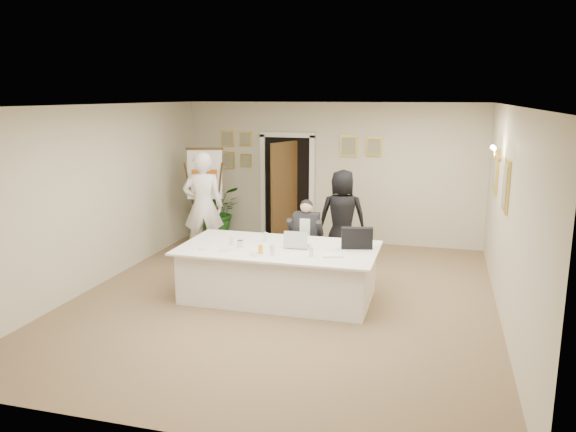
{
  "coord_description": "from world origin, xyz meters",
  "views": [
    {
      "loc": [
        2.12,
        -7.53,
        2.94
      ],
      "look_at": [
        -0.11,
        0.6,
        1.11
      ],
      "focal_mm": 35.0,
      "sensor_mm": 36.0,
      "label": 1
    }
  ],
  "objects_px": {
    "potted_palm": "(218,211)",
    "laptop": "(298,238)",
    "standing_woman": "(342,217)",
    "steel_jug": "(240,244)",
    "standing_man": "(203,206)",
    "paper_stack": "(332,255)",
    "laptop_bag": "(357,238)",
    "flip_chart": "(206,202)",
    "oj_glass": "(261,250)",
    "conference_table": "(279,272)",
    "seated_man": "(306,238)"
  },
  "relations": [
    {
      "from": "potted_palm",
      "to": "standing_woman",
      "type": "bearing_deg",
      "value": -22.98
    },
    {
      "from": "potted_palm",
      "to": "laptop",
      "type": "xyz_separation_m",
      "value": [
        2.51,
        -3.1,
        0.36
      ]
    },
    {
      "from": "potted_palm",
      "to": "oj_glass",
      "type": "distance_m",
      "value": 4.19
    },
    {
      "from": "laptop_bag",
      "to": "seated_man",
      "type": "bearing_deg",
      "value": 125.75
    },
    {
      "from": "flip_chart",
      "to": "laptop_bag",
      "type": "distance_m",
      "value": 3.95
    },
    {
      "from": "oj_glass",
      "to": "flip_chart",
      "type": "bearing_deg",
      "value": 125.7
    },
    {
      "from": "standing_woman",
      "to": "flip_chart",
      "type": "bearing_deg",
      "value": -18.88
    },
    {
      "from": "flip_chart",
      "to": "laptop_bag",
      "type": "relative_size",
      "value": 4.32
    },
    {
      "from": "conference_table",
      "to": "seated_man",
      "type": "relative_size",
      "value": 2.19
    },
    {
      "from": "steel_jug",
      "to": "oj_glass",
      "type": "bearing_deg",
      "value": -32.26
    },
    {
      "from": "flip_chart",
      "to": "laptop",
      "type": "height_order",
      "value": "flip_chart"
    },
    {
      "from": "standing_man",
      "to": "paper_stack",
      "type": "bearing_deg",
      "value": 127.68
    },
    {
      "from": "seated_man",
      "to": "laptop_bag",
      "type": "relative_size",
      "value": 2.95
    },
    {
      "from": "potted_palm",
      "to": "standing_man",
      "type": "bearing_deg",
      "value": -76.91
    },
    {
      "from": "steel_jug",
      "to": "flip_chart",
      "type": "bearing_deg",
      "value": 122.48
    },
    {
      "from": "conference_table",
      "to": "steel_jug",
      "type": "bearing_deg",
      "value": -160.8
    },
    {
      "from": "conference_table",
      "to": "laptop",
      "type": "height_order",
      "value": "laptop"
    },
    {
      "from": "laptop",
      "to": "laptop_bag",
      "type": "relative_size",
      "value": 0.82
    },
    {
      "from": "standing_woman",
      "to": "steel_jug",
      "type": "height_order",
      "value": "standing_woman"
    },
    {
      "from": "laptop",
      "to": "conference_table",
      "type": "bearing_deg",
      "value": -165.24
    },
    {
      "from": "potted_palm",
      "to": "paper_stack",
      "type": "relative_size",
      "value": 3.94
    },
    {
      "from": "laptop",
      "to": "oj_glass",
      "type": "height_order",
      "value": "laptop"
    },
    {
      "from": "conference_table",
      "to": "flip_chart",
      "type": "bearing_deg",
      "value": 132.06
    },
    {
      "from": "laptop_bag",
      "to": "steel_jug",
      "type": "height_order",
      "value": "laptop_bag"
    },
    {
      "from": "standing_man",
      "to": "laptop",
      "type": "xyz_separation_m",
      "value": [
        2.13,
        -1.5,
        -0.07
      ]
    },
    {
      "from": "standing_woman",
      "to": "paper_stack",
      "type": "xyz_separation_m",
      "value": [
        0.26,
        -2.25,
        -0.05
      ]
    },
    {
      "from": "standing_woman",
      "to": "paper_stack",
      "type": "distance_m",
      "value": 2.26
    },
    {
      "from": "laptop_bag",
      "to": "paper_stack",
      "type": "relative_size",
      "value": 1.57
    },
    {
      "from": "conference_table",
      "to": "oj_glass",
      "type": "distance_m",
      "value": 0.63
    },
    {
      "from": "potted_palm",
      "to": "laptop_bag",
      "type": "xyz_separation_m",
      "value": [
        3.35,
        -2.96,
        0.37
      ]
    },
    {
      "from": "flip_chart",
      "to": "laptop_bag",
      "type": "height_order",
      "value": "flip_chart"
    },
    {
      "from": "seated_man",
      "to": "steel_jug",
      "type": "relative_size",
      "value": 11.86
    },
    {
      "from": "standing_woman",
      "to": "laptop",
      "type": "bearing_deg",
      "value": 70.27
    },
    {
      "from": "steel_jug",
      "to": "standing_woman",
      "type": "bearing_deg",
      "value": 62.73
    },
    {
      "from": "standing_woman",
      "to": "steel_jug",
      "type": "xyz_separation_m",
      "value": [
        -1.11,
        -2.16,
        -0.01
      ]
    },
    {
      "from": "standing_woman",
      "to": "conference_table",
      "type": "bearing_deg",
      "value": 63.37
    },
    {
      "from": "standing_man",
      "to": "seated_man",
      "type": "bearing_deg",
      "value": 147.19
    },
    {
      "from": "flip_chart",
      "to": "steel_jug",
      "type": "distance_m",
      "value": 3.07
    },
    {
      "from": "flip_chart",
      "to": "steel_jug",
      "type": "relative_size",
      "value": 17.4
    },
    {
      "from": "laptop",
      "to": "paper_stack",
      "type": "height_order",
      "value": "laptop"
    },
    {
      "from": "paper_stack",
      "to": "oj_glass",
      "type": "relative_size",
      "value": 2.17
    },
    {
      "from": "standing_man",
      "to": "standing_woman",
      "type": "relative_size",
      "value": 1.17
    },
    {
      "from": "seated_man",
      "to": "standing_woman",
      "type": "relative_size",
      "value": 0.78
    },
    {
      "from": "flip_chart",
      "to": "potted_palm",
      "type": "bearing_deg",
      "value": 94.97
    },
    {
      "from": "seated_man",
      "to": "laptop_bag",
      "type": "bearing_deg",
      "value": -48.25
    },
    {
      "from": "standing_man",
      "to": "oj_glass",
      "type": "bearing_deg",
      "value": 112.71
    },
    {
      "from": "standing_woman",
      "to": "laptop_bag",
      "type": "xyz_separation_m",
      "value": [
        0.52,
        -1.76,
        0.09
      ]
    },
    {
      "from": "conference_table",
      "to": "laptop_bag",
      "type": "relative_size",
      "value": 6.45
    },
    {
      "from": "conference_table",
      "to": "laptop_bag",
      "type": "xyz_separation_m",
      "value": [
        1.11,
        0.22,
        0.54
      ]
    },
    {
      "from": "potted_palm",
      "to": "paper_stack",
      "type": "xyz_separation_m",
      "value": [
        3.09,
        -3.45,
        0.23
      ]
    }
  ]
}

